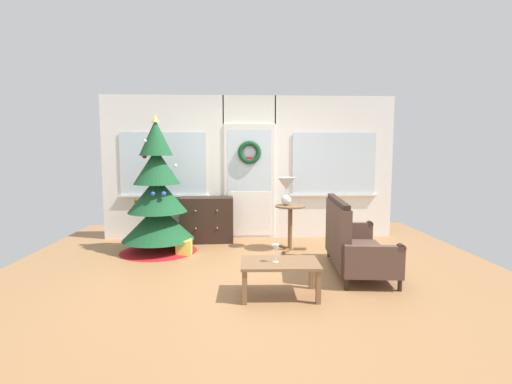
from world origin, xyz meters
TOP-DOWN VIEW (x-y plane):
  - ground_plane at (0.00, 0.00)m, footprint 6.76×6.76m
  - back_wall_with_door at (0.00, 2.08)m, footprint 5.20×0.19m
  - christmas_tree at (-1.45, 1.16)m, footprint 1.19×1.19m
  - dresser_cabinet at (-0.75, 1.79)m, footprint 0.92×0.47m
  - settee_sofa at (1.28, 0.04)m, footprint 0.84×1.54m
  - side_table at (0.62, 1.16)m, footprint 0.50×0.48m
  - table_lamp at (0.56, 1.20)m, footprint 0.28×0.28m
  - coffee_table at (0.25, -0.76)m, footprint 0.85×0.54m
  - wine_glass at (0.20, -0.77)m, footprint 0.08×0.08m
  - gift_box at (-1.03, 0.96)m, footprint 0.23×0.21m

SIDE VIEW (x-z plane):
  - ground_plane at x=0.00m, z-range 0.00..0.00m
  - gift_box at x=-1.03m, z-range 0.00..0.23m
  - coffee_table at x=0.25m, z-range 0.14..0.52m
  - settee_sofa at x=1.28m, z-range -0.10..0.86m
  - dresser_cabinet at x=-0.75m, z-range 0.00..0.78m
  - side_table at x=0.62m, z-range 0.15..0.87m
  - wine_glass at x=0.20m, z-range 0.43..0.62m
  - christmas_tree at x=-1.45m, z-range -0.26..1.87m
  - table_lamp at x=0.56m, z-range 0.78..1.22m
  - back_wall_with_door at x=0.00m, z-range 0.01..2.56m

